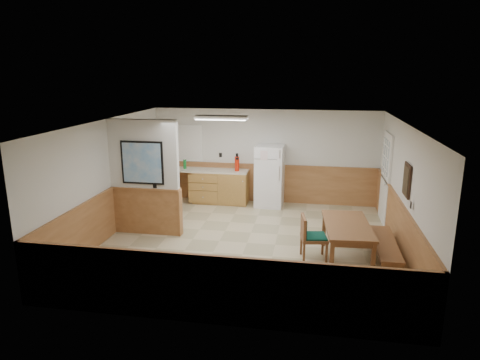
% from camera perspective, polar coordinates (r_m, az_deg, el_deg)
% --- Properties ---
extents(ground, '(6.00, 6.00, 0.00)m').
position_cam_1_polar(ground, '(8.98, 0.94, -8.37)').
color(ground, '#C1B18A').
rests_on(ground, ground).
extents(ceiling, '(6.00, 6.00, 0.02)m').
position_cam_1_polar(ceiling, '(8.34, 1.01, 7.68)').
color(ceiling, silver).
rests_on(ceiling, back_wall).
extents(back_wall, '(6.00, 0.02, 2.50)m').
position_cam_1_polar(back_wall, '(11.48, 3.27, 3.17)').
color(back_wall, silver).
rests_on(back_wall, ground).
extents(right_wall, '(0.02, 6.00, 2.50)m').
position_cam_1_polar(right_wall, '(8.66, 21.00, -1.47)').
color(right_wall, silver).
rests_on(right_wall, ground).
extents(left_wall, '(0.02, 6.00, 2.50)m').
position_cam_1_polar(left_wall, '(9.49, -17.22, 0.18)').
color(left_wall, silver).
rests_on(left_wall, ground).
extents(wainscot_back, '(6.00, 0.04, 1.00)m').
position_cam_1_polar(wainscot_back, '(11.63, 3.21, -0.48)').
color(wainscot_back, '#AF7746').
rests_on(wainscot_back, ground).
extents(wainscot_right, '(0.04, 6.00, 1.00)m').
position_cam_1_polar(wainscot_right, '(8.88, 20.44, -6.13)').
color(wainscot_right, '#AF7746').
rests_on(wainscot_right, ground).
extents(wainscot_left, '(0.04, 6.00, 1.00)m').
position_cam_1_polar(wainscot_left, '(9.69, -16.79, -4.13)').
color(wainscot_left, '#AF7746').
rests_on(wainscot_left, ground).
extents(partition_wall, '(1.50, 0.20, 2.50)m').
position_cam_1_polar(partition_wall, '(9.36, -12.58, 0.17)').
color(partition_wall, silver).
rests_on(partition_wall, ground).
extents(kitchen_counter, '(2.20, 0.61, 1.00)m').
position_cam_1_polar(kitchen_counter, '(11.55, -2.93, -0.78)').
color(kitchen_counter, '#B07E3E').
rests_on(kitchen_counter, ground).
extents(exterior_door, '(0.07, 1.02, 2.15)m').
position_cam_1_polar(exterior_door, '(10.51, 18.81, 0.27)').
color(exterior_door, white).
rests_on(exterior_door, ground).
extents(kitchen_window, '(0.80, 0.04, 1.00)m').
position_cam_1_polar(kitchen_window, '(11.82, -6.92, 4.89)').
color(kitchen_window, white).
rests_on(kitchen_window, back_wall).
extents(wall_painting, '(0.04, 0.50, 0.60)m').
position_cam_1_polar(wall_painting, '(8.30, 21.33, -0.02)').
color(wall_painting, '#352115').
rests_on(wall_painting, right_wall).
extents(fluorescent_fixture, '(1.20, 0.30, 0.09)m').
position_cam_1_polar(fluorescent_fixture, '(9.77, -2.50, 8.32)').
color(fluorescent_fixture, white).
rests_on(fluorescent_fixture, ceiling).
extents(refrigerator, '(0.74, 0.74, 1.61)m').
position_cam_1_polar(refrigerator, '(11.19, 3.97, 0.54)').
color(refrigerator, white).
rests_on(refrigerator, ground).
extents(dining_table, '(0.91, 1.66, 0.75)m').
position_cam_1_polar(dining_table, '(8.13, 14.09, -6.35)').
color(dining_table, brown).
rests_on(dining_table, ground).
extents(dining_bench, '(0.40, 1.73, 0.45)m').
position_cam_1_polar(dining_bench, '(8.32, 18.81, -8.49)').
color(dining_bench, brown).
rests_on(dining_bench, ground).
extents(dining_chair, '(0.72, 0.54, 0.85)m').
position_cam_1_polar(dining_chair, '(8.18, 9.22, -7.18)').
color(dining_chair, brown).
rests_on(dining_chair, ground).
extents(fire_extinguisher, '(0.14, 0.14, 0.47)m').
position_cam_1_polar(fire_extinguisher, '(11.28, -0.41, 2.25)').
color(fire_extinguisher, red).
rests_on(fire_extinguisher, kitchen_counter).
extents(soap_bottle, '(0.08, 0.08, 0.25)m').
position_cam_1_polar(soap_bottle, '(11.64, -7.37, 2.10)').
color(soap_bottle, '#167C2F').
rests_on(soap_bottle, kitchen_counter).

